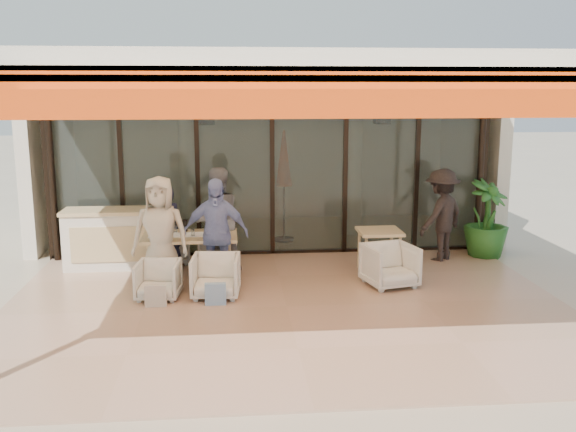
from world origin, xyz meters
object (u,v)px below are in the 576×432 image
object	(u,v)px
diner_cream	(160,233)
side_table	(379,236)
side_chair	(390,264)
potted_palm	(487,219)
diner_periwinkle	(216,233)
chair_far_right	(218,245)
diner_navy	(166,229)
dining_table	(190,238)
standing_woman	(441,215)
chair_far_left	(170,248)
chair_near_left	(158,278)
host_counter	(119,238)
diner_grey	(217,220)
chair_near_right	(216,274)

from	to	relation	value
diner_cream	side_table	xyz separation A→B (m)	(3.54, 0.52, -0.24)
side_chair	potted_palm	distance (m)	2.75
side_chair	diner_cream	bearing A→B (deg)	162.23
diner_periwinkle	side_chair	xyz separation A→B (m)	(2.70, -0.23, -0.49)
chair_far_right	diner_navy	distance (m)	1.06
dining_table	standing_woman	xyz separation A→B (m)	(4.40, 0.76, 0.15)
chair_far_left	side_chair	distance (m)	3.89
diner_navy	diner_periwinkle	bearing A→B (deg)	119.17
diner_cream	standing_woman	bearing A→B (deg)	21.12
chair_far_left	chair_near_left	xyz separation A→B (m)	(-0.00, -1.90, 0.02)
host_counter	diner_grey	xyz separation A→B (m)	(1.67, -0.32, 0.36)
side_chair	diner_grey	bearing A→B (deg)	143.21
host_counter	potted_palm	world-z (taller)	potted_palm
host_counter	dining_table	distance (m)	1.47
dining_table	chair_near_left	bearing A→B (deg)	-113.28
chair_near_left	diner_grey	size ratio (longest dim) A/B	0.36
chair_far_right	side_chair	size ratio (longest dim) A/B	0.87
chair_near_right	diner_periwinkle	distance (m)	0.71
chair_near_right	side_table	bearing A→B (deg)	25.59
side_table	dining_table	bearing A→B (deg)	-178.81
host_counter	standing_woman	world-z (taller)	standing_woman
chair_near_right	dining_table	bearing A→B (deg)	118.93
side_table	diner_grey	bearing A→B (deg)	172.01
chair_far_right	chair_near_left	bearing A→B (deg)	70.87
diner_cream	side_chair	xyz separation A→B (m)	(3.54, -0.23, -0.51)
diner_grey	side_chair	world-z (taller)	diner_grey
chair_far_right	diner_cream	xyz separation A→B (m)	(-0.84, -1.40, 0.56)
chair_far_left	chair_near_right	size ratio (longest dim) A/B	0.83
diner_navy	chair_near_left	bearing A→B (deg)	76.15
dining_table	chair_near_left	size ratio (longest dim) A/B	2.38
host_counter	dining_table	world-z (taller)	host_counter
chair_far_left	chair_near_right	xyz separation A→B (m)	(0.84, -1.90, 0.06)
chair_far_left	diner_grey	bearing A→B (deg)	130.80
diner_navy	side_chair	size ratio (longest dim) A/B	1.98
diner_cream	side_table	size ratio (longest dim) A/B	2.36
diner_periwinkle	side_table	distance (m)	2.75
chair_near_left	chair_near_right	bearing A→B (deg)	5.47
chair_near_left	diner_cream	size ratio (longest dim) A/B	0.36
chair_near_right	host_counter	bearing A→B (deg)	139.04
diner_cream	potted_palm	world-z (taller)	diner_cream
chair_far_right	diner_grey	distance (m)	0.75
chair_far_left	diner_periwinkle	size ratio (longest dim) A/B	0.34
diner_cream	standing_woman	size ratio (longest dim) A/B	1.06
dining_table	chair_far_right	bearing A→B (deg)	65.58
host_counter	diner_periwinkle	world-z (taller)	diner_periwinkle
dining_table	side_chair	bearing A→B (deg)	-12.37
host_counter	side_chair	size ratio (longest dim) A/B	2.47
diner_navy	standing_woman	size ratio (longest dim) A/B	0.89
chair_far_right	diner_navy	bearing A→B (deg)	35.48
standing_woman	chair_far_right	bearing A→B (deg)	-39.98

